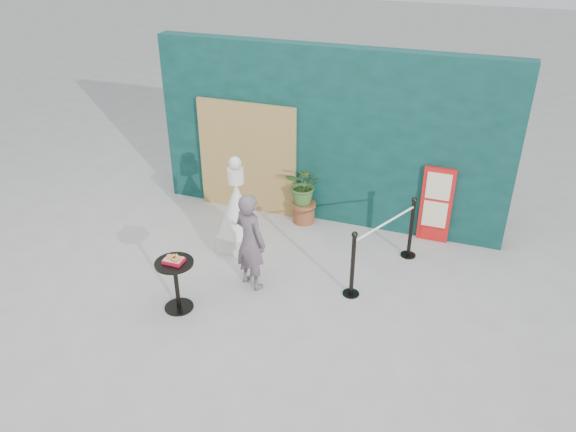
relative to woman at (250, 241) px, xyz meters
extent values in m
plane|color=#ADAAA5|center=(0.41, -0.77, -0.74)|extent=(60.00, 60.00, 0.00)
cube|color=#0A2F27|center=(0.41, 2.38, 0.76)|extent=(6.00, 0.30, 3.00)
cube|color=tan|center=(-0.99, 2.17, 0.26)|extent=(1.80, 0.08, 2.00)
imported|color=#62545B|center=(0.00, 0.00, 0.00)|extent=(0.64, 0.54, 1.47)
cube|color=red|center=(2.31, 2.19, -0.09)|extent=(0.50, 0.06, 1.30)
cube|color=beige|center=(2.31, 2.15, 0.26)|extent=(0.38, 0.02, 0.45)
cube|color=beige|center=(2.31, 2.15, -0.24)|extent=(0.38, 0.02, 0.45)
cube|color=red|center=(2.31, 2.15, -0.59)|extent=(0.38, 0.02, 0.18)
cube|color=silver|center=(-0.60, 0.86, -0.59)|extent=(0.54, 0.54, 0.29)
cone|color=white|center=(-0.60, 0.86, -0.01)|extent=(0.62, 0.62, 0.88)
cylinder|color=white|center=(-0.60, 0.86, 0.55)|extent=(0.25, 0.25, 0.23)
sphere|color=silver|center=(-0.60, 0.86, 0.76)|extent=(0.19, 0.19, 0.19)
cylinder|color=black|center=(-0.73, -0.85, -0.73)|extent=(0.40, 0.40, 0.02)
cylinder|color=black|center=(-0.73, -0.85, -0.38)|extent=(0.06, 0.06, 0.72)
cylinder|color=black|center=(-0.73, -0.85, 0.00)|extent=(0.52, 0.52, 0.03)
cube|color=#AF122D|center=(-0.73, -0.85, 0.04)|extent=(0.26, 0.19, 0.05)
cube|color=red|center=(-0.73, -0.85, 0.07)|extent=(0.24, 0.17, 0.00)
cube|color=#DFA751|center=(-0.77, -0.84, 0.08)|extent=(0.15, 0.14, 0.02)
cube|color=#C38547|center=(-0.68, -0.87, 0.08)|extent=(0.13, 0.13, 0.02)
cone|color=gold|center=(-0.71, -0.80, 0.10)|extent=(0.06, 0.06, 0.06)
cylinder|color=brown|center=(0.12, 2.05, -0.58)|extent=(0.38, 0.38, 0.31)
cylinder|color=brown|center=(0.12, 2.05, -0.40)|extent=(0.42, 0.42, 0.05)
imported|color=#3B6129|center=(0.12, 2.05, -0.02)|extent=(0.62, 0.54, 0.69)
cylinder|color=black|center=(1.43, 0.26, -0.73)|extent=(0.24, 0.24, 0.02)
cylinder|color=black|center=(1.43, 0.26, -0.26)|extent=(0.06, 0.06, 0.96)
sphere|color=black|center=(1.43, 0.26, 0.25)|extent=(0.09, 0.09, 0.09)
cylinder|color=black|center=(2.03, 1.56, -0.73)|extent=(0.24, 0.24, 0.02)
cylinder|color=black|center=(2.03, 1.56, -0.26)|extent=(0.06, 0.06, 0.96)
sphere|color=black|center=(2.03, 1.56, 0.25)|extent=(0.09, 0.09, 0.09)
cylinder|color=white|center=(1.73, 0.91, 0.14)|extent=(0.63, 1.31, 0.03)
camera|label=1|loc=(2.81, -6.15, 4.11)|focal=35.00mm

